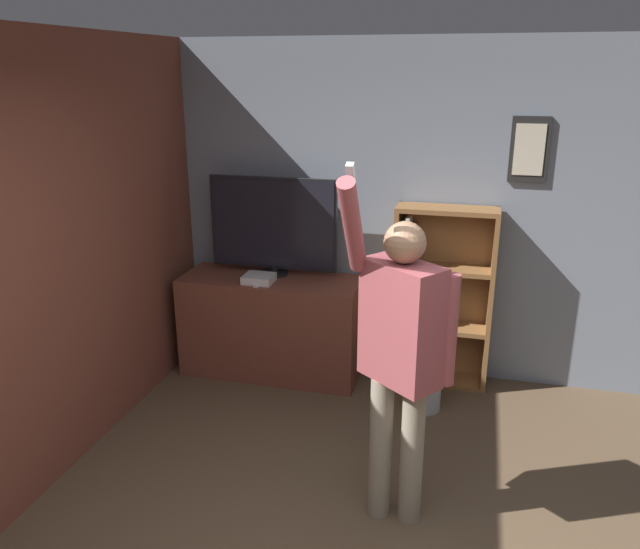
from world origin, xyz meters
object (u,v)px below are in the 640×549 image
object	(u,v)px
bookshelf	(432,297)
person	(400,348)
waste_bin	(423,387)
television	(273,226)
game_console	(259,279)

from	to	relation	value
bookshelf	person	xyz separation A→B (m)	(-0.04, -1.74, 0.34)
waste_bin	bookshelf	bearing A→B (deg)	90.74
television	waste_bin	distance (m)	1.73
game_console	bookshelf	world-z (taller)	bookshelf
television	waste_bin	bearing A→B (deg)	-16.63
television	bookshelf	distance (m)	1.40
bookshelf	person	world-z (taller)	person
television	bookshelf	world-z (taller)	television
game_console	waste_bin	world-z (taller)	game_console
waste_bin	television	bearing A→B (deg)	163.37
game_console	person	xyz separation A→B (m)	(1.31, -1.43, 0.20)
person	game_console	bearing A→B (deg)	169.72
game_console	bookshelf	bearing A→B (deg)	12.70
bookshelf	waste_bin	world-z (taller)	bookshelf
game_console	bookshelf	size ratio (longest dim) A/B	0.16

